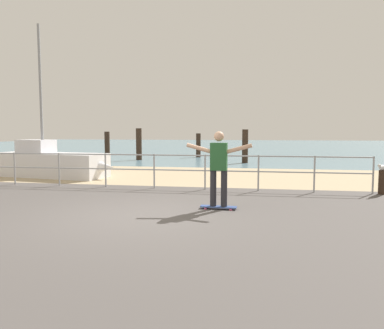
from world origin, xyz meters
name	(u,v)px	position (x,y,z in m)	size (l,w,h in m)	color
ground_plane	(121,229)	(0.00, -1.00, 0.00)	(24.00, 10.00, 0.04)	#514C49
beach_strip	(194,176)	(0.00, 7.00, 0.00)	(24.00, 6.00, 0.04)	tan
sea_surface	(234,146)	(0.00, 35.00, 0.00)	(72.00, 50.00, 0.04)	slate
railing_fence	(154,166)	(-0.65, 3.60, 0.70)	(12.38, 0.05, 1.05)	#9EA0A5
sailboat	(53,163)	(-5.14, 5.69, 0.53)	(5.06, 2.07, 5.65)	silver
skateboard	(218,207)	(1.55, 0.92, 0.07)	(0.81, 0.24, 0.08)	#334C8C
skateboarder	(219,164)	(1.55, 0.92, 1.02)	(1.45, 0.22, 1.65)	#26262B
bollard_short	(382,183)	(5.74, 3.58, 0.34)	(0.18, 0.18, 0.68)	#332319
seagull	(382,167)	(5.73, 3.57, 0.76)	(0.36, 0.40, 0.18)	white
groyne_post_0	(107,144)	(-7.50, 16.63, 0.83)	(0.34, 0.34, 1.67)	#332319
groyne_post_1	(139,144)	(-4.40, 13.88, 0.94)	(0.34, 0.34, 1.87)	#332319
groyne_post_2	(198,145)	(-1.30, 16.70, 0.78)	(0.30, 0.30, 1.56)	#332319
groyne_post_3	(245,146)	(1.80, 12.87, 0.90)	(0.32, 0.32, 1.80)	#332319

